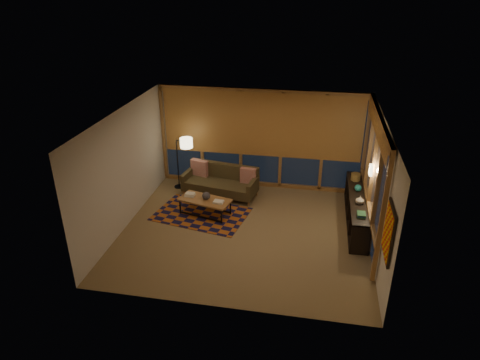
% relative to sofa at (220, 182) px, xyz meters
% --- Properties ---
extents(floor, '(5.50, 5.00, 0.01)m').
position_rel_sofa_xyz_m(floor, '(0.95, -1.66, -0.39)').
color(floor, '#917F56').
rests_on(floor, ground).
extents(ceiling, '(5.50, 5.00, 0.01)m').
position_rel_sofa_xyz_m(ceiling, '(0.95, -1.66, 2.31)').
color(ceiling, silver).
rests_on(ceiling, walls).
extents(walls, '(5.51, 5.01, 2.70)m').
position_rel_sofa_xyz_m(walls, '(0.95, -1.66, 0.96)').
color(walls, silver).
rests_on(walls, floor).
extents(window_wall_back, '(5.30, 0.16, 2.60)m').
position_rel_sofa_xyz_m(window_wall_back, '(0.95, 0.77, 0.96)').
color(window_wall_back, '#9E683D').
rests_on(window_wall_back, walls).
extents(window_wall_right, '(0.16, 3.70, 2.60)m').
position_rel_sofa_xyz_m(window_wall_right, '(3.63, -1.06, 0.96)').
color(window_wall_right, '#9E683D').
rests_on(window_wall_right, walls).
extents(wall_art, '(0.06, 0.74, 0.94)m').
position_rel_sofa_xyz_m(wall_art, '(3.66, -3.51, 1.06)').
color(wall_art, red).
rests_on(wall_art, walls).
extents(wall_sconce, '(0.12, 0.18, 0.22)m').
position_rel_sofa_xyz_m(wall_sconce, '(3.57, -1.21, 1.16)').
color(wall_sconce, '#FFEEB3').
rests_on(wall_sconce, walls).
extents(sofa, '(2.02, 1.08, 0.78)m').
position_rel_sofa_xyz_m(sofa, '(0.00, 0.00, 0.00)').
color(sofa, '#43391C').
rests_on(sofa, floor).
extents(pillow_left, '(0.50, 0.28, 0.47)m').
position_rel_sofa_xyz_m(pillow_left, '(-0.62, 0.31, 0.24)').
color(pillow_left, '#B12418').
rests_on(pillow_left, sofa).
extents(pillow_right, '(0.42, 0.18, 0.41)m').
position_rel_sofa_xyz_m(pillow_right, '(0.74, 0.08, 0.21)').
color(pillow_right, '#B12418').
rests_on(pillow_right, sofa).
extents(area_rug, '(2.39, 1.82, 0.01)m').
position_rel_sofa_xyz_m(area_rug, '(-0.23, -1.08, -0.39)').
color(area_rug, '#AA561A').
rests_on(area_rug, floor).
extents(coffee_table, '(1.33, 0.85, 0.41)m').
position_rel_sofa_xyz_m(coffee_table, '(-0.13, -1.05, -0.19)').
color(coffee_table, '#9E683D').
rests_on(coffee_table, floor).
extents(book_stack_a, '(0.24, 0.19, 0.07)m').
position_rel_sofa_xyz_m(book_stack_a, '(-0.53, -0.95, 0.05)').
color(book_stack_a, white).
rests_on(book_stack_a, coffee_table).
extents(book_stack_b, '(0.25, 0.20, 0.05)m').
position_rel_sofa_xyz_m(book_stack_b, '(0.23, -1.14, 0.04)').
color(book_stack_b, white).
rests_on(book_stack_b, coffee_table).
extents(ceramic_pot, '(0.27, 0.27, 0.20)m').
position_rel_sofa_xyz_m(ceramic_pot, '(-0.10, -1.04, 0.11)').
color(ceramic_pot, black).
rests_on(ceramic_pot, coffee_table).
extents(floor_lamp, '(0.59, 0.49, 1.50)m').
position_rel_sofa_xyz_m(floor_lamp, '(-1.22, 0.27, 0.36)').
color(floor_lamp, black).
rests_on(floor_lamp, floor).
extents(bookshelf, '(0.40, 2.74, 0.69)m').
position_rel_sofa_xyz_m(bookshelf, '(3.44, -0.75, -0.05)').
color(bookshelf, black).
rests_on(bookshelf, floor).
extents(basket, '(0.24, 0.24, 0.17)m').
position_rel_sofa_xyz_m(basket, '(3.42, 0.11, 0.38)').
color(basket, olive).
rests_on(basket, bookshelf).
extents(teal_bowl, '(0.20, 0.20, 0.16)m').
position_rel_sofa_xyz_m(teal_bowl, '(3.44, -0.50, 0.38)').
color(teal_bowl, teal).
rests_on(teal_bowl, bookshelf).
extents(vase, '(0.19, 0.19, 0.19)m').
position_rel_sofa_xyz_m(vase, '(3.44, -1.13, 0.39)').
color(vase, tan).
rests_on(vase, bookshelf).
extents(shelf_book_stack, '(0.22, 0.27, 0.07)m').
position_rel_sofa_xyz_m(shelf_book_stack, '(3.44, -1.68, 0.33)').
color(shelf_book_stack, white).
rests_on(shelf_book_stack, bookshelf).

